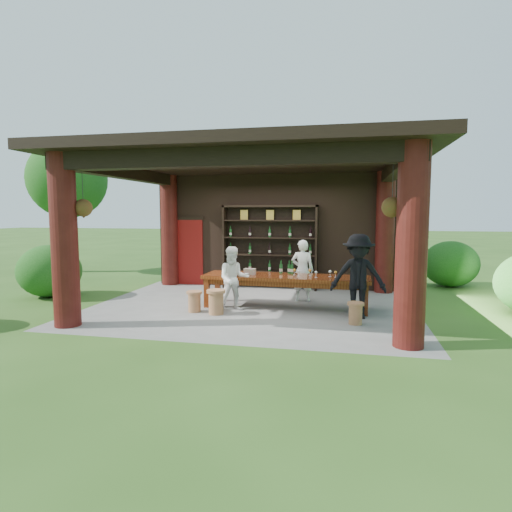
% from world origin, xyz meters
% --- Properties ---
extents(ground, '(90.00, 90.00, 0.00)m').
position_xyz_m(ground, '(0.00, 0.00, 0.00)').
color(ground, '#2D5119').
rests_on(ground, ground).
extents(pavilion, '(7.50, 6.00, 3.60)m').
position_xyz_m(pavilion, '(-0.01, 0.43, 2.13)').
color(pavilion, slate).
rests_on(pavilion, ground).
extents(wine_shelf, '(2.73, 0.42, 2.40)m').
position_xyz_m(wine_shelf, '(-0.03, 2.45, 1.20)').
color(wine_shelf, black).
rests_on(wine_shelf, ground).
extents(tasting_table, '(3.82, 1.07, 0.75)m').
position_xyz_m(tasting_table, '(0.77, 0.05, 0.64)').
color(tasting_table, '#55200C').
rests_on(tasting_table, ground).
extents(stool_near_left, '(0.41, 0.41, 0.53)m').
position_xyz_m(stool_near_left, '(-0.61, -0.91, 0.28)').
color(stool_near_left, '#955B3B').
rests_on(stool_near_left, ground).
extents(stool_near_right, '(0.33, 0.33, 0.44)m').
position_xyz_m(stool_near_right, '(2.33, -1.14, 0.23)').
color(stool_near_right, '#955B3B').
rests_on(stool_near_right, ground).
extents(stool_far_left, '(0.35, 0.35, 0.46)m').
position_xyz_m(stool_far_left, '(-1.14, -0.79, 0.24)').
color(stool_far_left, '#955B3B').
rests_on(stool_far_left, ground).
extents(host, '(0.57, 0.38, 1.53)m').
position_xyz_m(host, '(1.07, 0.90, 0.76)').
color(host, white).
rests_on(host, ground).
extents(guest_woman, '(0.84, 0.74, 1.44)m').
position_xyz_m(guest_woman, '(-0.33, -0.46, 0.72)').
color(guest_woman, white).
rests_on(guest_woman, ground).
extents(guest_man, '(1.15, 0.67, 1.75)m').
position_xyz_m(guest_man, '(2.38, -0.60, 0.88)').
color(guest_man, black).
rests_on(guest_man, ground).
extents(table_bottles, '(0.34, 0.12, 0.31)m').
position_xyz_m(table_bottles, '(0.76, 0.39, 0.90)').
color(table_bottles, '#194C1E').
rests_on(table_bottles, tasting_table).
extents(table_glasses, '(1.02, 0.34, 0.15)m').
position_xyz_m(table_glasses, '(1.42, 0.05, 0.82)').
color(table_glasses, silver).
rests_on(table_glasses, tasting_table).
extents(napkin_basket, '(0.26, 0.19, 0.14)m').
position_xyz_m(napkin_basket, '(-0.07, 0.04, 0.82)').
color(napkin_basket, '#BF6672').
rests_on(napkin_basket, tasting_table).
extents(shrubs, '(13.74, 8.41, 1.36)m').
position_xyz_m(shrubs, '(2.71, 0.75, 0.56)').
color(shrubs, '#194C14').
rests_on(shrubs, ground).
extents(trees, '(21.32, 10.18, 4.80)m').
position_xyz_m(trees, '(4.05, 1.56, 3.37)').
color(trees, '#3F2819').
rests_on(trees, ground).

